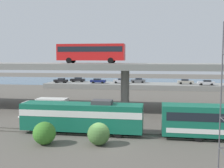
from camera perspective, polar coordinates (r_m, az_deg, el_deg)
ground_plane at (r=30.02m, az=-1.62°, el=-12.46°), size 260.00×260.00×0.00m
rail_strip_near at (r=33.08m, az=-0.56°, el=-10.64°), size 110.00×0.12×0.12m
rail_strip_far at (r=34.46m, az=-0.15°, el=-9.97°), size 110.00×0.12×0.12m
train_locomotive at (r=34.19m, az=-7.45°, el=-6.47°), size 15.81×3.04×4.18m
highway_overpass at (r=48.39m, az=2.74°, el=3.48°), size 96.00×11.72×8.25m
transit_bus_on_overpass at (r=49.39m, az=-4.34°, el=6.70°), size 12.00×2.68×3.40m
service_truck_west at (r=43.66m, az=-13.32°, el=-4.70°), size 6.80×2.46×3.04m
pier_parking_lot at (r=83.67m, az=5.35°, el=-0.39°), size 56.15×10.08×1.47m
parked_car_0 at (r=89.15m, az=-7.10°, el=0.93°), size 4.65×1.83×1.50m
parked_car_1 at (r=84.00m, az=1.84°, el=0.69°), size 4.46×1.99×1.50m
parked_car_2 at (r=83.96m, az=14.92°, el=0.51°), size 4.55×1.92×1.50m
parked_car_3 at (r=82.29m, az=18.90°, el=0.30°), size 4.63×1.95×1.50m
parked_car_4 at (r=83.88m, az=-2.93°, el=0.68°), size 4.67×1.94×1.50m
parked_car_5 at (r=85.75m, az=5.44°, el=0.77°), size 4.53×1.90×1.50m
parked_car_6 at (r=86.66m, az=-10.52°, el=0.75°), size 4.16×1.84×1.50m
harbor_water at (r=106.60m, az=6.14°, el=0.47°), size 140.00×36.00×0.01m
shrub_left at (r=30.67m, az=-13.81°, el=-9.85°), size 2.44×2.44×2.44m
shrub_right at (r=29.66m, az=-2.79°, el=-10.27°), size 2.40×2.40×2.40m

